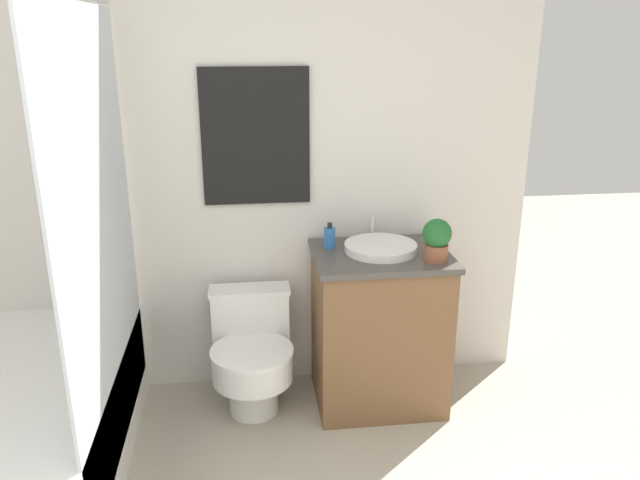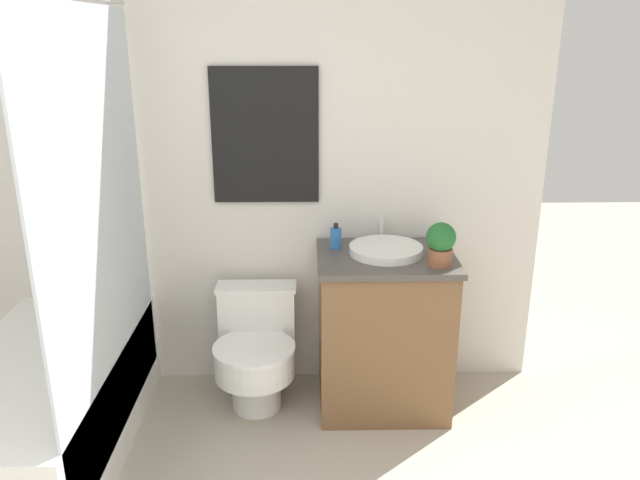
# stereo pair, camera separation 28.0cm
# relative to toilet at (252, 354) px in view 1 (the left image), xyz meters

# --- Properties ---
(wall_back) EXTENTS (3.24, 0.07, 2.50)m
(wall_back) POSITION_rel_toilet_xyz_m (-0.13, 0.29, 0.95)
(wall_back) COLOR silver
(wall_back) RESTS_ON ground_plane
(shower_area) EXTENTS (0.70, 1.39, 1.98)m
(shower_area) POSITION_rel_toilet_xyz_m (-0.89, -0.43, -0.01)
(shower_area) COLOR white
(shower_area) RESTS_ON ground_plane
(toilet) EXTENTS (0.41, 0.52, 0.60)m
(toilet) POSITION_rel_toilet_xyz_m (0.00, 0.00, 0.00)
(toilet) COLOR white
(toilet) RESTS_ON ground_plane
(vanity) EXTENTS (0.67, 0.53, 0.82)m
(vanity) POSITION_rel_toilet_xyz_m (0.65, -0.01, 0.11)
(vanity) COLOR brown
(vanity) RESTS_ON ground_plane
(sink) EXTENTS (0.36, 0.39, 0.13)m
(sink) POSITION_rel_toilet_xyz_m (0.65, 0.01, 0.54)
(sink) COLOR white
(sink) RESTS_ON vanity
(soap_bottle) EXTENTS (0.06, 0.06, 0.13)m
(soap_bottle) POSITION_rel_toilet_xyz_m (0.41, 0.09, 0.57)
(soap_bottle) COLOR #2D6BB2
(soap_bottle) RESTS_ON vanity
(potted_plant) EXTENTS (0.14, 0.14, 0.20)m
(potted_plant) POSITION_rel_toilet_xyz_m (0.88, -0.15, 0.63)
(potted_plant) COLOR brown
(potted_plant) RESTS_ON vanity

